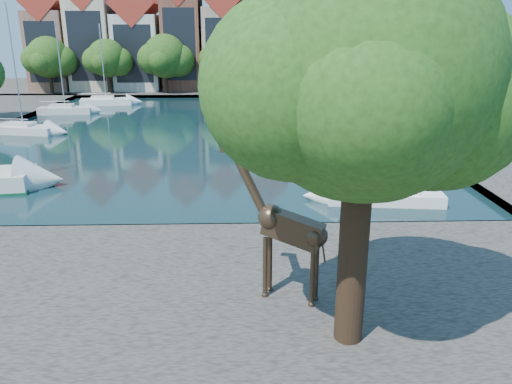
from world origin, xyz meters
TOP-DOWN VIEW (x-y plane):
  - ground at (0.00, 0.00)m, footprint 160.00×160.00m
  - water_basin at (0.00, 24.00)m, footprint 38.00×50.00m
  - near_quay at (0.00, -7.00)m, footprint 50.00×14.00m
  - far_quay at (0.00, 56.00)m, footprint 60.00×16.00m
  - right_quay at (25.00, 24.00)m, footprint 14.00×52.00m
  - plane_tree at (7.62, -9.01)m, footprint 8.32×6.40m
  - townhouse_west_end at (-23.00, 55.99)m, footprint 5.44×9.18m
  - townhouse_west_mid at (-17.00, 55.99)m, footprint 5.94×9.18m
  - townhouse_west_inner at (-10.50, 55.99)m, footprint 6.43×9.18m
  - townhouse_center at (-4.00, 55.99)m, footprint 5.44×9.18m
  - townhouse_east_inner at (2.00, 55.99)m, footprint 5.94×9.18m
  - townhouse_east_mid at (8.50, 55.99)m, footprint 6.43×9.18m
  - townhouse_east_end at (15.00, 55.99)m, footprint 5.44×9.18m
  - far_tree_far_west at (-21.90, 50.49)m, footprint 7.28×5.60m
  - far_tree_west at (-13.91, 50.49)m, footprint 6.76×5.20m
  - far_tree_mid_west at (-5.89, 50.49)m, footprint 7.80×6.00m
  - far_tree_mid_east at (2.10, 50.49)m, footprint 7.02×5.40m
  - far_tree_east at (10.11, 50.49)m, footprint 7.54×5.80m
  - far_tree_far_east at (18.09, 50.49)m, footprint 6.76×5.20m
  - giraffe_statue at (5.85, -6.64)m, footprint 3.34×1.75m
  - sailboat_left_c at (-15.00, 23.57)m, footprint 6.24×3.27m
  - sailboat_left_d at (-15.00, 34.71)m, footprint 5.76×2.48m
  - sailboat_left_e at (-12.24, 41.57)m, footprint 6.36×3.07m
  - sailboat_right_a at (12.16, 4.00)m, footprint 6.26×2.77m
  - sailboat_right_b at (12.00, 15.09)m, footprint 7.48×4.84m
  - sailboat_right_c at (15.00, 25.75)m, footprint 5.24×2.78m
  - sailboat_right_d at (12.00, 42.34)m, footprint 4.94×2.60m

SIDE VIEW (x-z plane):
  - ground at x=0.00m, z-range 0.00..0.00m
  - water_basin at x=0.00m, z-range 0.00..0.08m
  - near_quay at x=0.00m, z-range 0.00..0.50m
  - far_quay at x=0.00m, z-range 0.00..0.50m
  - right_quay at x=25.00m, z-range 0.00..0.50m
  - sailboat_right_a at x=12.16m, z-range -4.15..5.25m
  - sailboat_right_d at x=12.00m, z-range -3.57..4.73m
  - sailboat_right_c at x=15.00m, z-range -3.86..5.03m
  - sailboat_left_c at x=-15.00m, z-range -4.91..6.16m
  - sailboat_left_d at x=-15.00m, z-range -4.72..6.06m
  - sailboat_left_e at x=-12.24m, z-range -4.11..5.46m
  - sailboat_right_b at x=12.00m, z-range -6.20..7.62m
  - giraffe_statue at x=5.85m, z-range 0.46..5.47m
  - far_tree_west at x=-13.91m, z-range 1.40..8.76m
  - far_tree_far_east at x=18.09m, z-range 1.40..8.76m
  - far_tree_mid_east at x=2.10m, z-range 1.37..8.89m
  - far_tree_far_west at x=-21.90m, z-range 1.34..9.02m
  - far_tree_east at x=10.11m, z-range 1.32..9.16m
  - far_tree_mid_west at x=-5.89m, z-range 1.29..9.29m
  - townhouse_east_end at x=15.00m, z-range -0.11..14.32m
  - townhouse_west_inner at x=-10.50m, z-range -0.22..14.92m
  - townhouse_west_end at x=-23.00m, z-range -0.11..14.83m
  - plane_tree at x=7.62m, z-range 2.36..12.98m
  - townhouse_east_inner at x=2.00m, z-range -0.16..15.63m
  - townhouse_east_mid at x=8.50m, z-range -0.22..16.43m
  - townhouse_west_mid at x=-17.00m, z-range -0.16..16.63m
  - townhouse_center at x=-4.00m, z-range -0.10..16.83m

